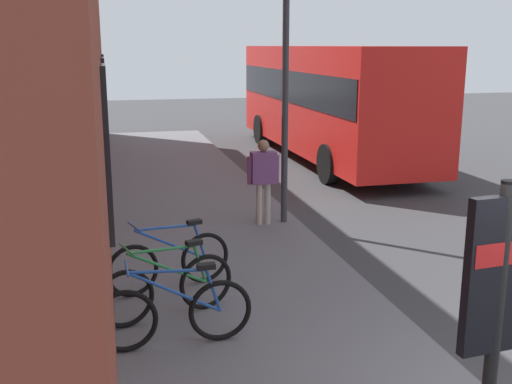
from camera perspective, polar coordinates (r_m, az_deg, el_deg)
ground at (r=11.34m, az=10.19°, el=-4.05°), size 60.00×60.00×0.00m
sidewalk_pavement at (r=12.43m, az=-5.30°, el=-2.04°), size 24.00×3.50×0.12m
station_facade at (r=12.88m, az=-15.87°, el=16.80°), size 22.00×0.65×8.47m
bicycle_far_end at (r=6.91m, az=-7.61°, el=-11.10°), size 0.48×1.77×0.97m
bicycle_by_door at (r=7.60m, az=-8.22°, el=-8.78°), size 0.66×1.71×0.97m
bicycle_under_window at (r=8.45m, az=-7.96°, el=-6.45°), size 0.64×1.72×0.97m
transit_info_sign at (r=4.51m, az=21.54°, el=-8.98°), size 0.14×0.56×2.40m
city_bus at (r=18.70m, az=6.62°, el=8.93°), size 10.52×2.71×3.35m
pedestrian_crossing_street at (r=11.24m, az=0.69°, el=1.75°), size 0.24×0.61×1.59m
street_lamp at (r=11.20m, az=2.78°, el=13.41°), size 0.28×0.28×5.51m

